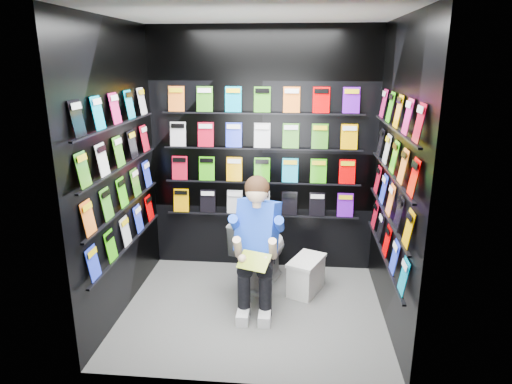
# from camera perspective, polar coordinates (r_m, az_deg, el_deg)

# --- Properties ---
(floor) EXTENTS (2.40, 2.40, 0.00)m
(floor) POSITION_cam_1_polar(r_m,az_deg,el_deg) (4.41, -0.38, -14.56)
(floor) COLOR #565654
(floor) RESTS_ON ground
(ceiling) EXTENTS (2.40, 2.40, 0.00)m
(ceiling) POSITION_cam_1_polar(r_m,az_deg,el_deg) (3.79, -0.45, 21.41)
(ceiling) COLOR white
(ceiling) RESTS_ON floor
(wall_back) EXTENTS (2.40, 0.04, 2.60)m
(wall_back) POSITION_cam_1_polar(r_m,az_deg,el_deg) (4.87, 0.80, 4.94)
(wall_back) COLOR black
(wall_back) RESTS_ON floor
(wall_front) EXTENTS (2.40, 0.04, 2.60)m
(wall_front) POSITION_cam_1_polar(r_m,az_deg,el_deg) (2.95, -2.40, -2.78)
(wall_front) COLOR black
(wall_front) RESTS_ON floor
(wall_left) EXTENTS (0.04, 2.00, 2.60)m
(wall_left) POSITION_cam_1_polar(r_m,az_deg,el_deg) (4.20, -16.95, 2.33)
(wall_left) COLOR black
(wall_left) RESTS_ON floor
(wall_right) EXTENTS (0.04, 2.00, 2.60)m
(wall_right) POSITION_cam_1_polar(r_m,az_deg,el_deg) (3.97, 17.11, 1.53)
(wall_right) COLOR black
(wall_right) RESTS_ON floor
(comics_back) EXTENTS (2.10, 0.06, 1.37)m
(comics_back) POSITION_cam_1_polar(r_m,az_deg,el_deg) (4.84, 0.77, 4.93)
(comics_back) COLOR #F50002
(comics_back) RESTS_ON wall_back
(comics_left) EXTENTS (0.06, 1.70, 1.37)m
(comics_left) POSITION_cam_1_polar(r_m,az_deg,el_deg) (4.18, -16.58, 2.39)
(comics_left) COLOR #F50002
(comics_left) RESTS_ON wall_left
(comics_right) EXTENTS (0.06, 1.70, 1.37)m
(comics_right) POSITION_cam_1_polar(r_m,az_deg,el_deg) (3.96, 16.69, 1.61)
(comics_right) COLOR #F50002
(comics_right) RESTS_ON wall_right
(toilet) EXTENTS (0.64, 0.85, 0.73)m
(toilet) POSITION_cam_1_polar(r_m,az_deg,el_deg) (4.74, 0.63, -7.24)
(toilet) COLOR white
(toilet) RESTS_ON floor
(longbox) EXTENTS (0.39, 0.49, 0.32)m
(longbox) POSITION_cam_1_polar(r_m,az_deg,el_deg) (4.68, 6.28, -10.48)
(longbox) COLOR silver
(longbox) RESTS_ON floor
(longbox_lid) EXTENTS (0.42, 0.52, 0.03)m
(longbox_lid) POSITION_cam_1_polar(r_m,az_deg,el_deg) (4.60, 6.35, -8.49)
(longbox_lid) COLOR silver
(longbox_lid) RESTS_ON longbox
(reader) EXTENTS (0.72, 0.86, 1.36)m
(reader) POSITION_cam_1_polar(r_m,az_deg,el_deg) (4.24, 0.21, -4.44)
(reader) COLOR #0632CE
(reader) RESTS_ON toilet
(held_comic) EXTENTS (0.31, 0.24, 0.12)m
(held_comic) POSITION_cam_1_polar(r_m,az_deg,el_deg) (3.99, -0.26, -8.64)
(held_comic) COLOR #299417
(held_comic) RESTS_ON reader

